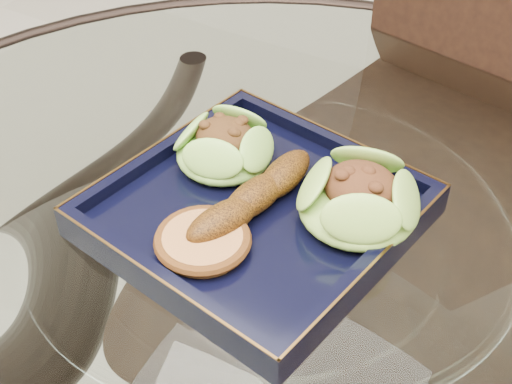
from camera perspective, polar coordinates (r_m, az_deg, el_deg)
The scene contains 7 objects.
dining_table at distance 0.79m, azimuth 0.97°, elevation -14.10°, with size 1.13×1.13×0.77m.
dining_chair at distance 0.99m, azimuth 14.63°, elevation -2.75°, with size 0.53×0.53×1.05m.
navy_plate at distance 0.70m, azimuth 0.00°, elevation -1.87°, with size 0.27×0.27×0.02m, color black.
lettuce_wrap_left at distance 0.73m, azimuth -2.59°, elevation 3.43°, with size 0.10×0.10×0.04m, color #53912A.
lettuce_wrap_right at distance 0.67m, azimuth 8.19°, elevation -0.82°, with size 0.11×0.11×0.04m, color #62952B.
roasted_plantain at distance 0.68m, azimuth -0.10°, elevation -0.35°, with size 0.16×0.03×0.03m, color #593009.
crumb_patty at distance 0.65m, azimuth -4.28°, elevation -3.99°, with size 0.08×0.08×0.01m, color #B9733D.
Camera 1 is at (0.22, -0.40, 1.24)m, focal length 50.00 mm.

